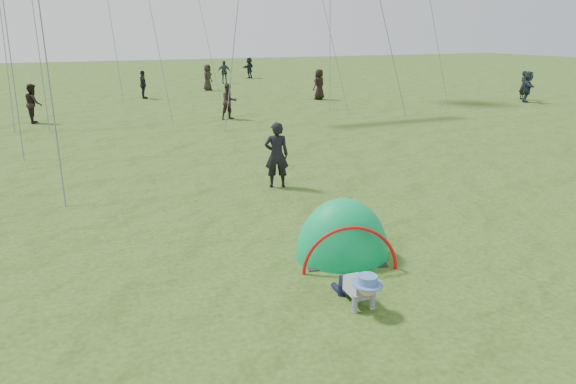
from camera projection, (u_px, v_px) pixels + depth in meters
name	position (u px, v px, depth m)	size (l,w,h in m)	color
ground	(429.00, 292.00, 7.76)	(140.00, 140.00, 0.00)	#204E15
crawling_toddler	(359.00, 287.00, 7.29)	(0.54, 0.77, 0.59)	black
popup_tent	(342.00, 256.00, 9.00)	(1.64, 1.35, 2.12)	#019549
standing_adult	(277.00, 155.00, 12.79)	(0.60, 0.40, 1.65)	black
crowd_person_1	(34.00, 103.00, 21.95)	(0.81, 0.63, 1.66)	black
crowd_person_2	(224.00, 72.00, 38.82)	(1.00, 0.42, 1.71)	#303E4A
crowd_person_4	(319.00, 84.00, 29.58)	(0.84, 0.55, 1.73)	black
crowd_person_5	(249.00, 68.00, 43.29)	(1.60, 0.51, 1.72)	#18252A
crowd_person_8	(143.00, 85.00, 29.98)	(0.95, 0.40, 1.62)	black
crowd_person_10	(208.00, 77.00, 34.20)	(0.84, 0.54, 1.71)	black
crowd_person_11	(527.00, 87.00, 28.43)	(1.58, 0.50, 1.70)	#1E2C36
crowd_person_12	(524.00, 85.00, 29.55)	(0.60, 0.39, 1.63)	black
crowd_person_13	(229.00, 102.00, 22.87)	(0.77, 0.60, 1.58)	#332421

